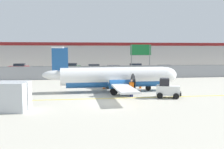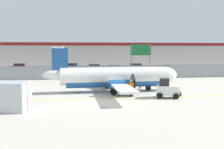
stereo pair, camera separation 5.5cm
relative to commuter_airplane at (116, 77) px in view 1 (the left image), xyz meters
The scene contains 18 objects.
ground_plane 4.40m from the commuter_airplane, 109.86° to the right, with size 140.00×140.00×0.01m.
perimeter_fence 12.23m from the commuter_airplane, 96.55° to the left, with size 98.00×0.10×2.10m.
parking_lot_strip 23.73m from the commuter_airplane, 93.37° to the left, with size 98.00×17.00×0.12m.
background_building 42.18m from the commuter_airplane, 91.90° to the left, with size 91.00×8.10×6.50m.
commuter_airplane is the anchor object (origin of this frame).
baggage_tug 6.20m from the commuter_airplane, 43.90° to the right, with size 2.57×2.00×1.88m.
ground_crew_worker 3.55m from the commuter_airplane, 71.84° to the right, with size 0.48×0.48×1.70m.
cargo_container 11.89m from the commuter_airplane, 140.04° to the right, with size 2.68×2.35×2.20m.
traffic_cone_near_left 3.95m from the commuter_airplane, 28.85° to the left, with size 0.36×0.36×0.64m.
traffic_cone_near_right 2.79m from the commuter_airplane, 116.00° to the left, with size 0.36×0.36×0.64m.
parked_car_0 33.01m from the commuter_airplane, 120.56° to the left, with size 4.26×2.13×1.58m.
parked_car_1 22.05m from the commuter_airplane, 122.22° to the left, with size 4.37×2.39×1.58m.
parked_car_2 28.76m from the commuter_airplane, 101.39° to the left, with size 4.34×2.31×1.58m.
parked_car_3 23.58m from the commuter_airplane, 92.09° to the left, with size 4.26×2.13×1.58m.
parked_car_4 19.69m from the commuter_airplane, 82.44° to the left, with size 4.21×2.03×1.58m.
parked_car_5 26.33m from the commuter_airplane, 71.97° to the left, with size 4.35×2.34×1.58m.
parked_car_6 23.01m from the commuter_airplane, 56.99° to the left, with size 4.37×2.39×1.58m.
highway_sign 16.14m from the commuter_airplane, 65.99° to the left, with size 3.60×0.14×5.50m.
Camera 1 is at (-2.62, -21.26, 4.63)m, focal length 40.00 mm.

